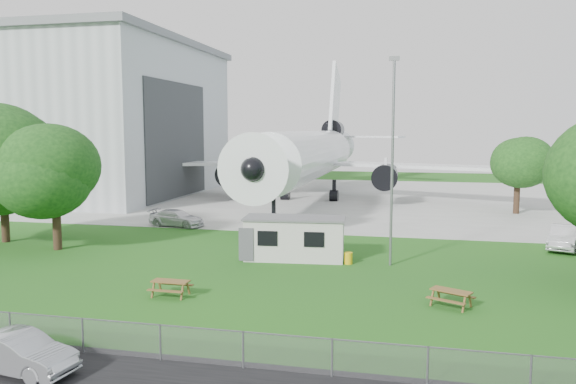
% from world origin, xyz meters
% --- Properties ---
extents(ground, '(160.00, 160.00, 0.00)m').
position_xyz_m(ground, '(0.00, 0.00, 0.00)').
color(ground, '#286A19').
extents(concrete_apron, '(120.00, 46.00, 0.03)m').
position_xyz_m(concrete_apron, '(0.00, 38.00, 0.01)').
color(concrete_apron, '#B7B7B2').
rests_on(concrete_apron, ground).
extents(hangar, '(43.00, 31.00, 18.55)m').
position_xyz_m(hangar, '(-37.97, 36.00, 9.41)').
color(hangar, '#B2B7BC').
rests_on(hangar, ground).
extents(airliner, '(46.36, 47.73, 17.69)m').
position_xyz_m(airliner, '(-2.00, 35.86, 5.27)').
color(airliner, white).
rests_on(airliner, ground).
extents(site_cabin, '(6.87, 3.28, 2.62)m').
position_xyz_m(site_cabin, '(2.36, 6.57, 1.31)').
color(site_cabin, beige).
rests_on(site_cabin, ground).
extents(picnic_west, '(1.82, 1.53, 0.76)m').
position_xyz_m(picnic_west, '(-1.86, -2.36, 0.00)').
color(picnic_west, olive).
rests_on(picnic_west, ground).
extents(picnic_east, '(2.28, 2.14, 0.76)m').
position_xyz_m(picnic_east, '(11.22, -1.08, 0.00)').
color(picnic_east, olive).
rests_on(picnic_east, ground).
extents(fence, '(58.00, 0.04, 1.30)m').
position_xyz_m(fence, '(0.00, -9.50, 0.00)').
color(fence, gray).
rests_on(fence, ground).
extents(lamp_mast, '(0.16, 0.16, 12.00)m').
position_xyz_m(lamp_mast, '(8.20, 6.20, 6.00)').
color(lamp_mast, slate).
rests_on(lamp_mast, ground).
extents(tree_west_big, '(9.46, 9.46, 10.82)m').
position_xyz_m(tree_west_big, '(-18.89, 7.23, 6.08)').
color(tree_west_big, '#382619').
rests_on(tree_west_big, ground).
extents(tree_west_small, '(6.82, 6.82, 8.48)m').
position_xyz_m(tree_west_small, '(-13.68, 5.77, 5.06)').
color(tree_west_small, '#382619').
rests_on(tree_west_small, ground).
extents(tree_far_apron, '(6.31, 6.31, 7.90)m').
position_xyz_m(tree_far_apron, '(19.01, 29.42, 4.73)').
color(tree_far_apron, '#382619').
rests_on(tree_far_apron, ground).
extents(car_centre_sedan, '(4.20, 2.00, 1.33)m').
position_xyz_m(car_centre_sedan, '(-3.11, -11.43, 0.67)').
color(car_centre_sedan, '#A4A6AB').
rests_on(car_centre_sedan, ground).
extents(car_ne_sedan, '(3.14, 5.03, 1.57)m').
position_xyz_m(car_ne_sedan, '(19.37, 13.31, 0.78)').
color(car_ne_sedan, white).
rests_on(car_ne_sedan, ground).
extents(car_apron_van, '(4.92, 2.52, 1.36)m').
position_xyz_m(car_apron_van, '(-9.60, 15.83, 0.68)').
color(car_apron_van, silver).
rests_on(car_apron_van, ground).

